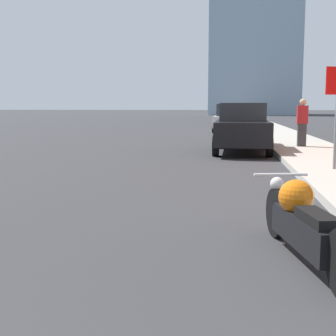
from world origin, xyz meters
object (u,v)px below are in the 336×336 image
at_px(motorcycle, 303,223).
at_px(parked_car_black, 242,127).
at_px(pedestrian, 302,122).
at_px(parked_car_green, 230,113).
at_px(parked_car_red, 230,111).
at_px(parked_car_white, 231,118).
at_px(parked_car_blue, 234,116).

bearing_deg(motorcycle, parked_car_black, 80.21).
distance_m(parked_car_black, pedestrian, 2.26).
height_order(parked_car_black, parked_car_green, parked_car_black).
bearing_deg(parked_car_green, pedestrian, -88.54).
bearing_deg(parked_car_red, motorcycle, -89.26).
xyz_separation_m(motorcycle, parked_car_red, (-0.53, 58.53, 0.51)).
relative_size(motorcycle, parked_car_green, 0.57).
xyz_separation_m(parked_car_white, parked_car_blue, (0.32, 10.87, -0.04)).
xyz_separation_m(parked_car_black, parked_car_red, (-0.25, 47.33, 0.06)).
bearing_deg(motorcycle, pedestrian, 70.29).
height_order(motorcycle, parked_car_red, parked_car_red).
bearing_deg(parked_car_green, parked_car_black, -92.01).
bearing_deg(parked_car_white, parked_car_black, -85.27).
height_order(parked_car_blue, parked_car_green, parked_car_green).
distance_m(parked_car_white, parked_car_red, 34.95).
xyz_separation_m(parked_car_black, parked_car_white, (-0.31, 12.38, -0.01)).
bearing_deg(motorcycle, parked_car_white, 80.22).
relative_size(parked_car_white, parked_car_green, 0.97).
bearing_deg(parked_car_blue, parked_car_green, 88.82).
xyz_separation_m(parked_car_blue, parked_car_red, (-0.26, 24.09, 0.11)).
distance_m(parked_car_white, parked_car_green, 22.92).
bearing_deg(parked_car_red, parked_car_green, -89.67).
height_order(motorcycle, parked_car_black, parked_car_black).
distance_m(parked_car_red, pedestrian, 46.52).
relative_size(parked_car_black, parked_car_green, 1.11).
bearing_deg(parked_car_black, parked_car_green, 91.40).
height_order(parked_car_white, parked_car_blue, parked_car_white).
bearing_deg(parked_car_red, pedestrian, -86.90).
bearing_deg(motorcycle, parked_car_red, 79.32).
bearing_deg(parked_car_white, parked_car_blue, 91.60).
relative_size(parked_car_white, pedestrian, 2.46).
bearing_deg(parked_car_green, parked_car_blue, -91.23).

